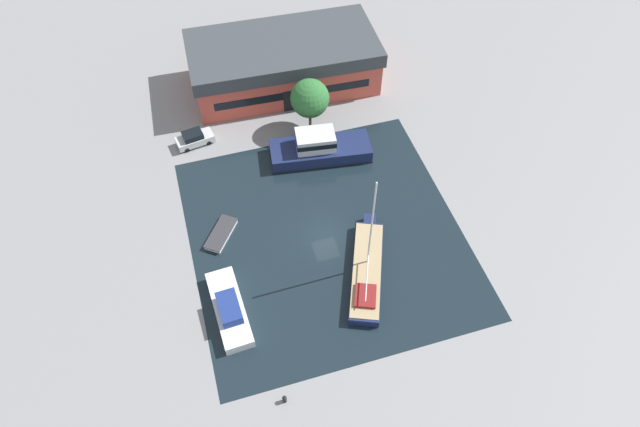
# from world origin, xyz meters

# --- Properties ---
(ground_plane) EXTENTS (440.00, 440.00, 0.00)m
(ground_plane) POSITION_xyz_m (0.00, 0.00, 0.00)
(ground_plane) COLOR gray
(water_canal) EXTENTS (26.71, 27.97, 0.01)m
(water_canal) POSITION_xyz_m (0.00, 0.00, 0.00)
(water_canal) COLOR black
(water_canal) RESTS_ON ground
(warehouse_building) EXTENTS (23.14, 12.04, 5.98)m
(warehouse_building) POSITION_xyz_m (1.99, 24.49, 3.03)
(warehouse_building) COLOR #C64C3D
(warehouse_building) RESTS_ON ground
(quay_tree_near_building) EXTENTS (4.41, 4.41, 6.64)m
(quay_tree_near_building) POSITION_xyz_m (2.82, 15.55, 4.42)
(quay_tree_near_building) COLOR brown
(quay_tree_near_building) RESTS_ON ground
(parked_car) EXTENTS (4.45, 2.52, 1.74)m
(parked_car) POSITION_xyz_m (-10.57, 16.73, 0.86)
(parked_car) COLOR silver
(parked_car) RESTS_ON ground
(sailboat_moored) EXTENTS (6.75, 12.07, 12.40)m
(sailboat_moored) POSITION_xyz_m (2.40, -5.43, 0.61)
(sailboat_moored) COLOR #19234C
(sailboat_moored) RESTS_ON water_canal
(motor_cruiser) EXTENTS (11.67, 5.47, 3.50)m
(motor_cruiser) POSITION_xyz_m (2.48, 10.80, 1.26)
(motor_cruiser) COLOR #19234C
(motor_cruiser) RESTS_ON water_canal
(small_dinghy) EXTENTS (4.02, 4.59, 0.50)m
(small_dinghy) POSITION_xyz_m (-10.12, 3.00, 0.26)
(small_dinghy) COLOR white
(small_dinghy) RESTS_ON water_canal
(cabin_boat) EXTENTS (3.02, 8.31, 2.09)m
(cabin_boat) POSITION_xyz_m (-10.93, -5.89, 0.76)
(cabin_boat) COLOR white
(cabin_boat) RESTS_ON water_canal
(mooring_bollard) EXTENTS (0.38, 0.38, 0.86)m
(mooring_bollard) POSITION_xyz_m (-8.19, -15.20, 0.46)
(mooring_bollard) COLOR black
(mooring_bollard) RESTS_ON ground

